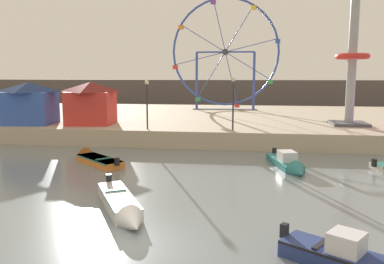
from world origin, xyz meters
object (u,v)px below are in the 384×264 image
at_px(carnival_booth_red_striped, 91,102).
at_px(carnival_booth_blue_tent, 29,102).
at_px(promenade_lamp_far, 233,96).
at_px(motorboat_teal_painted, 289,164).
at_px(motorboat_pale_grey, 122,206).
at_px(promenade_lamp_near, 147,97).
at_px(drop_tower_steel_tower, 353,52).
at_px(motorboat_navy_blue, 352,260).
at_px(motorboat_orange_hull, 93,159).
at_px(ferris_wheel_blue_frame, 225,54).

distance_m(carnival_booth_red_striped, carnival_booth_blue_tent, 5.09).
bearing_deg(promenade_lamp_far, motorboat_teal_painted, -60.36).
xyz_separation_m(carnival_booth_red_striped, promenade_lamp_far, (11.77, -2.23, 0.75)).
relative_size(motorboat_pale_grey, promenade_lamp_near, 1.43).
relative_size(drop_tower_steel_tower, promenade_lamp_far, 3.63).
height_order(carnival_booth_blue_tent, promenade_lamp_near, promenade_lamp_near).
xyz_separation_m(motorboat_pale_grey, promenade_lamp_far, (3.73, 14.70, 3.56)).
distance_m(motorboat_teal_painted, motorboat_navy_blue, 12.22).
bearing_deg(motorboat_orange_hull, carnival_booth_red_striped, -27.29).
distance_m(carnival_booth_blue_tent, promenade_lamp_near, 10.52).
bearing_deg(carnival_booth_red_striped, motorboat_navy_blue, -58.07).
distance_m(motorboat_teal_painted, promenade_lamp_near, 12.15).
height_order(motorboat_navy_blue, drop_tower_steel_tower, drop_tower_steel_tower).
relative_size(ferris_wheel_blue_frame, drop_tower_steel_tower, 0.89).
bearing_deg(motorboat_orange_hull, motorboat_navy_blue, 176.04).
height_order(drop_tower_steel_tower, promenade_lamp_far, drop_tower_steel_tower).
bearing_deg(carnival_booth_red_striped, drop_tower_steel_tower, 0.34).
bearing_deg(motorboat_pale_grey, motorboat_teal_painted, 110.47).
distance_m(motorboat_pale_grey, carnival_booth_blue_tent, 21.03).
distance_m(ferris_wheel_blue_frame, drop_tower_steel_tower, 16.60).
relative_size(drop_tower_steel_tower, promenade_lamp_near, 3.87).
bearing_deg(ferris_wheel_blue_frame, motorboat_navy_blue, -80.90).
bearing_deg(promenade_lamp_near, motorboat_pale_grey, -79.55).
height_order(motorboat_navy_blue, promenade_lamp_near, promenade_lamp_near).
distance_m(carnival_booth_red_striped, promenade_lamp_far, 12.00).
distance_m(motorboat_teal_painted, motorboat_pale_grey, 11.20).
relative_size(motorboat_teal_painted, carnival_booth_red_striped, 1.20).
height_order(motorboat_navy_blue, carnival_booth_red_striped, carnival_booth_red_striped).
bearing_deg(motorboat_orange_hull, carnival_booth_blue_tent, -1.51).
distance_m(motorboat_orange_hull, promenade_lamp_near, 7.25).
bearing_deg(carnival_booth_red_striped, motorboat_teal_painted, -34.37).
bearing_deg(motorboat_navy_blue, carnival_booth_blue_tent, 170.71).
bearing_deg(motorboat_pale_grey, carnival_booth_blue_tent, -170.46).
bearing_deg(promenade_lamp_far, motorboat_pale_grey, -104.24).
relative_size(motorboat_orange_hull, promenade_lamp_near, 1.22).
height_order(ferris_wheel_blue_frame, carnival_booth_blue_tent, ferris_wheel_blue_frame).
relative_size(motorboat_teal_painted, motorboat_orange_hull, 1.15).
relative_size(motorboat_orange_hull, drop_tower_steel_tower, 0.31).
bearing_deg(promenade_lamp_far, drop_tower_steel_tower, 25.67).
bearing_deg(motorboat_orange_hull, drop_tower_steel_tower, -108.55).
distance_m(motorboat_orange_hull, ferris_wheel_blue_frame, 25.18).
bearing_deg(carnival_booth_red_striped, promenade_lamp_near, -28.66).
bearing_deg(carnival_booth_blue_tent, motorboat_pale_grey, -56.67).
relative_size(motorboat_teal_painted, ferris_wheel_blue_frame, 0.40).
bearing_deg(ferris_wheel_blue_frame, motorboat_teal_painted, -77.55).
xyz_separation_m(motorboat_orange_hull, promenade_lamp_far, (8.40, 6.08, 3.62)).
bearing_deg(motorboat_navy_blue, motorboat_pale_grey, -170.80).
relative_size(ferris_wheel_blue_frame, promenade_lamp_far, 3.24).
bearing_deg(carnival_booth_blue_tent, promenade_lamp_near, -14.15).
relative_size(ferris_wheel_blue_frame, promenade_lamp_near, 3.45).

